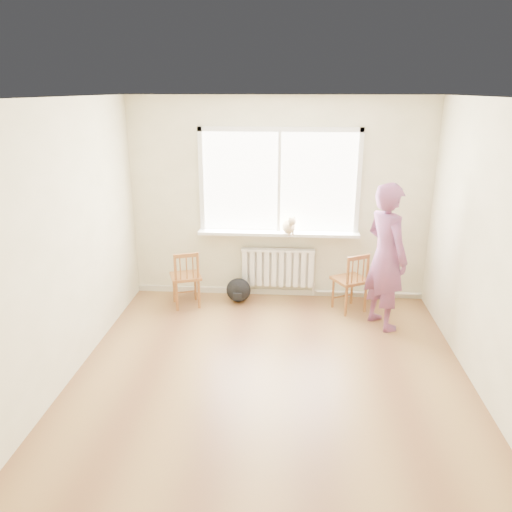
% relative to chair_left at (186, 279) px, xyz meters
% --- Properties ---
extents(floor, '(4.50, 4.50, 0.00)m').
position_rel_chair_left_xyz_m(floor, '(1.19, -1.74, -0.39)').
color(floor, olive).
rests_on(floor, ground).
extents(ceiling, '(4.50, 4.50, 0.00)m').
position_rel_chair_left_xyz_m(ceiling, '(1.19, -1.74, 2.31)').
color(ceiling, white).
rests_on(ceiling, back_wall).
extents(back_wall, '(4.00, 0.01, 2.70)m').
position_rel_chair_left_xyz_m(back_wall, '(1.19, 0.51, 0.96)').
color(back_wall, beige).
rests_on(back_wall, ground).
extents(window, '(2.12, 0.05, 1.42)m').
position_rel_chair_left_xyz_m(window, '(1.19, 0.48, 1.27)').
color(window, white).
rests_on(window, back_wall).
extents(windowsill, '(2.15, 0.22, 0.04)m').
position_rel_chair_left_xyz_m(windowsill, '(1.19, 0.40, 0.54)').
color(windowsill, white).
rests_on(windowsill, back_wall).
extents(radiator, '(1.00, 0.12, 0.55)m').
position_rel_chair_left_xyz_m(radiator, '(1.19, 0.42, 0.05)').
color(radiator, white).
rests_on(radiator, back_wall).
extents(heating_pipe, '(1.40, 0.04, 0.04)m').
position_rel_chair_left_xyz_m(heating_pipe, '(2.44, 0.45, -0.31)').
color(heating_pipe, silver).
rests_on(heating_pipe, back_wall).
extents(baseboard, '(4.00, 0.03, 0.08)m').
position_rel_chair_left_xyz_m(baseboard, '(1.19, 0.49, -0.35)').
color(baseboard, beige).
rests_on(baseboard, ground).
extents(chair_left, '(0.49, 0.48, 0.78)m').
position_rel_chair_left_xyz_m(chair_left, '(0.00, 0.00, 0.00)').
color(chair_left, '#9B632D').
rests_on(chair_left, floor).
extents(chair_right, '(0.53, 0.52, 0.80)m').
position_rel_chair_left_xyz_m(chair_right, '(2.17, 0.01, 0.01)').
color(chair_right, '#9B632D').
rests_on(chair_right, floor).
extents(person, '(0.68, 0.77, 1.77)m').
position_rel_chair_left_xyz_m(person, '(2.49, -0.37, 0.49)').
color(person, '#C2405F').
rests_on(person, floor).
extents(cat, '(0.25, 0.39, 0.27)m').
position_rel_chair_left_xyz_m(cat, '(1.34, 0.31, 0.67)').
color(cat, beige).
rests_on(cat, windowsill).
extents(backpack, '(0.41, 0.36, 0.33)m').
position_rel_chair_left_xyz_m(backpack, '(0.67, 0.21, -0.22)').
color(backpack, black).
rests_on(backpack, floor).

